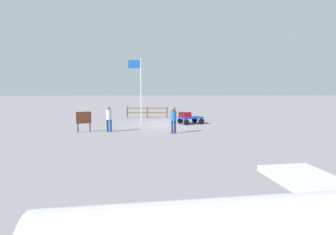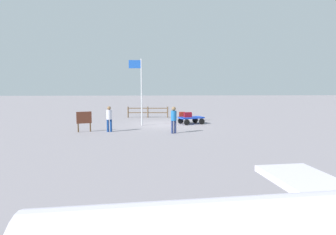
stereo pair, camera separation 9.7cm
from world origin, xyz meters
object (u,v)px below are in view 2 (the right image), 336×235
Objects in this scene: suitcase_dark at (182,114)px; signboard at (84,119)px; worker_lead at (174,118)px; worker_trailing at (109,117)px; luggage_cart at (191,119)px; flagpole at (140,86)px; suitcase_navy at (188,115)px.

signboard is at bearing 31.15° from suitcase_dark.
worker_lead reaches higher than signboard.
worker_trailing is (4.06, -0.81, -0.02)m from worker_lead.
signboard is (1.58, -0.00, -0.13)m from worker_trailing.
luggage_cart is 4.61m from flagpole.
worker_lead is 0.34× the size of flagpole.
worker_trailing is (5.02, 3.99, 0.24)m from suitcase_dark.
suitcase_dark is 7.71m from signboard.
worker_trailing is at bearing 32.50° from suitcase_navy.
flagpole is 4.95m from signboard.
suitcase_navy is 0.13× the size of flagpole.
flagpole reaches higher than luggage_cart.
signboard is (6.98, 3.43, 0.10)m from suitcase_navy.
luggage_cart is at bearing -153.66° from signboard.
worker_lead is 5.70m from signboard.
suitcase_navy is 1.30× the size of suitcase_dark.
worker_lead is at bearing 70.07° from luggage_cart.
worker_trailing is at bearing 38.52° from suitcase_dark.
suitcase_dark is at bearing -141.48° from worker_trailing.
signboard is at bearing 26.20° from suitcase_navy.
worker_lead is 4.14m from worker_trailing.
flagpole is (-1.84, -2.92, 1.95)m from worker_trailing.
flagpole is at bearing 18.70° from suitcase_dark.
luggage_cart is at bearing -170.08° from flagpole.
worker_lead is (1.59, 4.39, 0.58)m from luggage_cart.
worker_lead is at bearing 120.78° from flagpole.
suitcase_navy is at bearing -171.68° from flagpole.
suitcase_navy is at bearing -147.50° from worker_trailing.
worker_trailing reaches higher than suitcase_navy.
worker_lead is at bearing 78.68° from suitcase_dark.
flagpole is (2.22, -3.73, 1.93)m from worker_lead.
luggage_cart is 0.44m from suitcase_navy.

